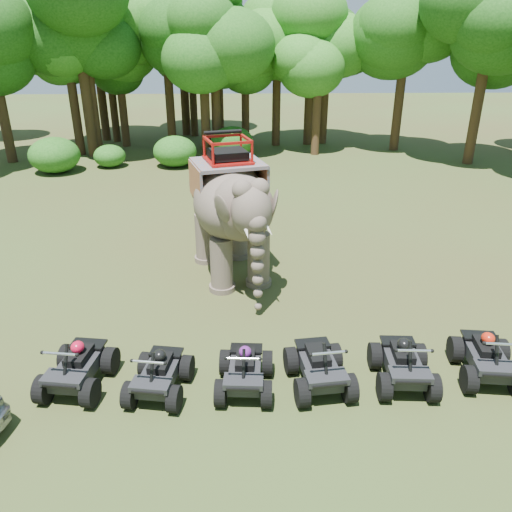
# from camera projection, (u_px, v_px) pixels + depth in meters

# --- Properties ---
(ground) EXTENTS (110.00, 110.00, 0.00)m
(ground) POSITION_uv_depth(u_px,v_px,m) (257.00, 345.00, 12.38)
(ground) COLOR #47381E
(ground) RESTS_ON ground
(elephant) EXTENTS (3.65, 5.66, 4.39)m
(elephant) POSITION_uv_depth(u_px,v_px,m) (230.00, 207.00, 15.27)
(elephant) COLOR brown
(elephant) RESTS_ON ground
(atv_0) EXTENTS (1.50, 1.89, 1.28)m
(atv_0) POSITION_uv_depth(u_px,v_px,m) (76.00, 362.00, 10.72)
(atv_0) COLOR black
(atv_0) RESTS_ON ground
(atv_1) EXTENTS (1.41, 1.77, 1.19)m
(atv_1) POSITION_uv_depth(u_px,v_px,m) (159.00, 369.00, 10.56)
(atv_1) COLOR black
(atv_1) RESTS_ON ground
(atv_2) EXTENTS (1.29, 1.70, 1.20)m
(atv_2) POSITION_uv_depth(u_px,v_px,m) (245.00, 366.00, 10.65)
(atv_2) COLOR black
(atv_2) RESTS_ON ground
(atv_3) EXTENTS (1.45, 1.86, 1.28)m
(atv_3) POSITION_uv_depth(u_px,v_px,m) (320.00, 361.00, 10.74)
(atv_3) COLOR black
(atv_3) RESTS_ON ground
(atv_4) EXTENTS (1.35, 1.78, 1.27)m
(atv_4) POSITION_uv_depth(u_px,v_px,m) (404.00, 358.00, 10.83)
(atv_4) COLOR black
(atv_4) RESTS_ON ground
(atv_5) EXTENTS (1.46, 1.87, 1.28)m
(atv_5) POSITION_uv_depth(u_px,v_px,m) (488.00, 352.00, 11.02)
(atv_5) COLOR black
(atv_5) RESTS_ON ground
(tree_0) EXTENTS (5.11, 5.11, 7.29)m
(tree_0) POSITION_uv_depth(u_px,v_px,m) (245.00, 89.00, 32.83)
(tree_0) COLOR #195114
(tree_0) RESTS_ON ground
(tree_1) EXTENTS (4.77, 4.77, 6.82)m
(tree_1) POSITION_uv_depth(u_px,v_px,m) (317.00, 98.00, 30.20)
(tree_1) COLOR #195114
(tree_1) RESTS_ON ground
(tree_2) EXTENTS (6.54, 6.54, 9.34)m
(tree_2) POSITION_uv_depth(u_px,v_px,m) (402.00, 75.00, 30.94)
(tree_2) COLOR #195114
(tree_2) RESTS_ON ground
(tree_3) EXTENTS (6.36, 6.36, 9.09)m
(tree_3) POSITION_uv_depth(u_px,v_px,m) (481.00, 82.00, 27.58)
(tree_3) COLOR #195114
(tree_3) RESTS_ON ground
(tree_26) EXTENTS (6.73, 6.73, 9.61)m
(tree_26) POSITION_uv_depth(u_px,v_px,m) (89.00, 74.00, 29.62)
(tree_26) COLOR #195114
(tree_26) RESTS_ON ground
(tree_27) EXTENTS (6.27, 6.27, 8.95)m
(tree_27) POSITION_uv_depth(u_px,v_px,m) (168.00, 76.00, 32.00)
(tree_27) COLOR #195114
(tree_27) RESTS_ON ground
(tree_30) EXTENTS (7.50, 7.50, 10.72)m
(tree_30) POSITION_uv_depth(u_px,v_px,m) (183.00, 58.00, 35.41)
(tree_30) COLOR #195114
(tree_30) RESTS_ON ground
(tree_31) EXTENTS (5.04, 5.04, 7.19)m
(tree_31) POSITION_uv_depth(u_px,v_px,m) (111.00, 88.00, 33.89)
(tree_31) COLOR #195114
(tree_31) RESTS_ON ground
(tree_32) EXTENTS (6.11, 6.11, 8.73)m
(tree_32) POSITION_uv_depth(u_px,v_px,m) (310.00, 77.00, 32.66)
(tree_32) COLOR #195114
(tree_32) RESTS_ON ground
(tree_33) EXTENTS (5.70, 5.70, 8.14)m
(tree_33) POSITION_uv_depth(u_px,v_px,m) (325.00, 82.00, 33.13)
(tree_33) COLOR #195114
(tree_33) RESTS_ON ground
(tree_34) EXTENTS (6.47, 6.47, 9.25)m
(tree_34) POSITION_uv_depth(u_px,v_px,m) (99.00, 71.00, 33.90)
(tree_34) COLOR #195114
(tree_34) RESTS_ON ground
(tree_35) EXTENTS (5.80, 5.80, 8.28)m
(tree_35) POSITION_uv_depth(u_px,v_px,m) (277.00, 81.00, 32.50)
(tree_35) COLOR #195114
(tree_35) RESTS_ON ground
(tree_36) EXTENTS (5.51, 5.51, 7.88)m
(tree_36) POSITION_uv_depth(u_px,v_px,m) (219.00, 84.00, 32.67)
(tree_36) COLOR #195114
(tree_36) RESTS_ON ground
(tree_37) EXTENTS (5.29, 5.29, 7.56)m
(tree_37) POSITION_uv_depth(u_px,v_px,m) (121.00, 88.00, 32.36)
(tree_37) COLOR #195114
(tree_37) RESTS_ON ground
(tree_38) EXTENTS (5.83, 5.83, 8.33)m
(tree_38) POSITION_uv_depth(u_px,v_px,m) (215.00, 84.00, 30.33)
(tree_38) COLOR #195114
(tree_38) RESTS_ON ground
(tree_39) EXTENTS (7.28, 7.28, 10.40)m
(tree_39) POSITION_uv_depth(u_px,v_px,m) (82.00, 67.00, 29.05)
(tree_39) COLOR #195114
(tree_39) RESTS_ON ground
(tree_40) EXTENTS (5.81, 5.81, 8.30)m
(tree_40) POSITION_uv_depth(u_px,v_px,m) (204.00, 85.00, 29.99)
(tree_40) COLOR #195114
(tree_40) RESTS_ON ground
(tree_41) EXTENTS (7.19, 7.19, 10.27)m
(tree_41) POSITION_uv_depth(u_px,v_px,m) (203.00, 66.00, 31.23)
(tree_41) COLOR #195114
(tree_41) RESTS_ON ground
(tree_42) EXTENTS (5.43, 5.43, 7.76)m
(tree_42) POSITION_uv_depth(u_px,v_px,m) (192.00, 81.00, 35.65)
(tree_42) COLOR #195114
(tree_42) RESTS_ON ground
(tree_43) EXTENTS (5.73, 5.73, 8.18)m
(tree_43) POSITION_uv_depth(u_px,v_px,m) (72.00, 87.00, 29.90)
(tree_43) COLOR #195114
(tree_43) RESTS_ON ground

